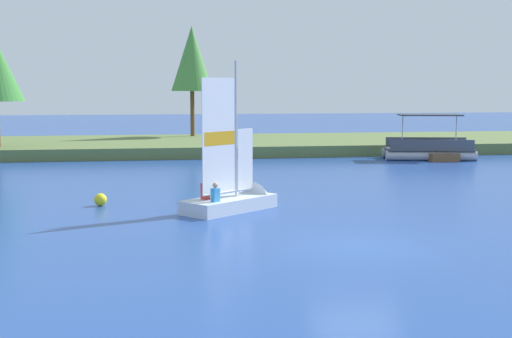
# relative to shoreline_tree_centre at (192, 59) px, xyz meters

# --- Properties ---
(ground_plane) EXTENTS (200.00, 200.00, 0.00)m
(ground_plane) POSITION_rel_shoreline_tree_centre_xyz_m (2.11, -36.30, -6.63)
(ground_plane) COLOR #234793
(shore_bank) EXTENTS (80.00, 12.84, 0.74)m
(shore_bank) POSITION_rel_shoreline_tree_centre_xyz_m (2.11, -4.40, -6.26)
(shore_bank) COLOR #5B703D
(shore_bank) RESTS_ON ground
(shoreline_tree_centre) EXTENTS (3.18, 3.18, 8.38)m
(shoreline_tree_centre) POSITION_rel_shoreline_tree_centre_xyz_m (0.00, 0.00, 0.00)
(shoreline_tree_centre) COLOR brown
(shoreline_tree_centre) RESTS_ON shore_bank
(wooden_dock) EXTENTS (1.78, 4.36, 0.47)m
(wooden_dock) POSITION_rel_shoreline_tree_centre_xyz_m (14.30, -12.50, -6.39)
(wooden_dock) COLOR brown
(wooden_dock) RESTS_ON ground
(sailboat) EXTENTS (4.13, 3.74, 5.90)m
(sailboat) POSITION_rel_shoreline_tree_centre_xyz_m (-0.29, -29.42, -6.21)
(sailboat) COLOR silver
(sailboat) RESTS_ON ground
(pontoon_boat) EXTENTS (5.91, 3.50, 2.81)m
(pontoon_boat) POSITION_rel_shoreline_tree_centre_xyz_m (13.86, -12.97, -5.94)
(pontoon_boat) COLOR #B2B2B7
(pontoon_boat) RESTS_ON ground
(channel_buoy) EXTENTS (0.48, 0.48, 0.48)m
(channel_buoy) POSITION_rel_shoreline_tree_centre_xyz_m (-5.48, -27.95, -6.38)
(channel_buoy) COLOR yellow
(channel_buoy) RESTS_ON ground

